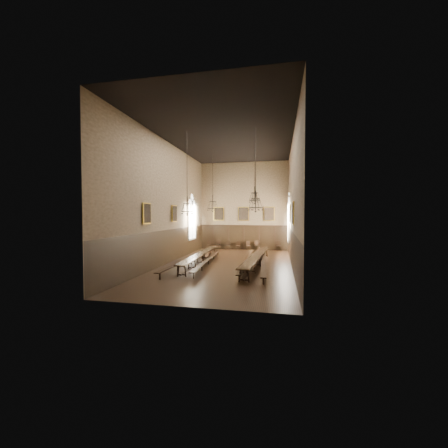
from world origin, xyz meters
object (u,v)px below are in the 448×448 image
(bench_right_inner, at_px, (247,261))
(table_right, at_px, (256,261))
(chair_3, at_px, (238,247))
(chair_5, at_px, (257,248))
(bench_left_outer, at_px, (191,260))
(chandelier_front_right, at_px, (256,202))
(chandelier_back_right, at_px, (255,197))
(table_left, at_px, (200,259))
(bench_left_inner, at_px, (208,261))
(chandelier_front_left, at_px, (187,206))
(chair_1, at_px, (218,246))
(chair_2, at_px, (228,247))
(chair_7, at_px, (279,248))
(chandelier_back_left, at_px, (213,205))
(chair_0, at_px, (209,247))
(chair_4, at_px, (248,247))
(bench_right_outer, at_px, (264,263))

(bench_right_inner, bearing_deg, table_right, -10.95)
(chair_3, bearing_deg, chair_5, 7.40)
(bench_left_outer, distance_m, bench_right_inner, 4.02)
(bench_right_inner, bearing_deg, chandelier_front_right, -69.89)
(chandelier_front_right, bearing_deg, chandelier_back_right, 95.71)
(table_right, bearing_deg, table_left, 176.22)
(bench_left_inner, relative_size, chandelier_front_left, 1.84)
(table_left, relative_size, chandelier_front_right, 1.88)
(chair_1, height_order, chair_2, chair_1)
(chair_7, relative_size, chandelier_back_right, 0.23)
(chandelier_back_left, bearing_deg, chair_0, 107.89)
(chair_5, xyz_separation_m, chair_7, (2.16, 0.09, 0.01))
(chair_3, bearing_deg, chair_0, -168.50)
(chair_3, bearing_deg, table_left, -90.64)
(chair_2, height_order, chandelier_front_left, chandelier_front_left)
(table_right, xyz_separation_m, chair_7, (1.50, 8.61, -0.09))
(table_left, relative_size, chair_1, 9.24)
(bench_left_outer, distance_m, chair_7, 10.74)
(chair_5, relative_size, chandelier_back_right, 0.22)
(chair_1, bearing_deg, chandelier_front_right, -61.04)
(bench_right_inner, height_order, chair_3, chair_3)
(bench_left_outer, bearing_deg, chair_7, 54.62)
(bench_right_inner, xyz_separation_m, chair_3, (-1.91, 8.47, -0.03))
(chair_4, distance_m, chandelier_front_right, 11.44)
(bench_right_inner, distance_m, chair_1, 9.30)
(chair_3, bearing_deg, bench_right_inner, -67.39)
(bench_right_inner, bearing_deg, chair_5, 89.73)
(chair_2, bearing_deg, bench_right_outer, -53.95)
(table_right, height_order, bench_left_inner, table_right)
(chair_0, height_order, chandelier_front_right, chandelier_front_right)
(bench_right_outer, bearing_deg, bench_left_inner, 175.69)
(chair_2, xyz_separation_m, chair_5, (2.97, 0.01, 0.03))
(bench_left_inner, relative_size, chandelier_back_right, 2.21)
(table_right, relative_size, chair_0, 11.47)
(table_right, height_order, bench_left_outer, table_right)
(bench_right_inner, bearing_deg, chair_4, 95.57)
(chair_0, xyz_separation_m, chandelier_back_right, (5.31, -6.09, 4.75))
(chair_7, height_order, chandelier_back_right, chandelier_back_right)
(chair_2, distance_m, chandelier_back_left, 7.01)
(bench_right_inner, height_order, chandelier_front_right, chandelier_front_right)
(bench_right_inner, distance_m, chair_2, 8.87)
(table_left, xyz_separation_m, chair_5, (3.50, 8.25, -0.08))
(chair_7, relative_size, chandelier_front_right, 0.20)
(bench_right_inner, distance_m, chandelier_back_left, 5.89)
(chair_1, bearing_deg, chair_0, -174.10)
(bench_left_inner, bearing_deg, chair_5, 71.53)
(chandelier_front_left, bearing_deg, chair_0, 97.15)
(chair_4, relative_size, chandelier_back_right, 0.21)
(bench_right_outer, distance_m, chair_7, 8.89)
(chandelier_back_left, height_order, chandelier_front_left, same)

